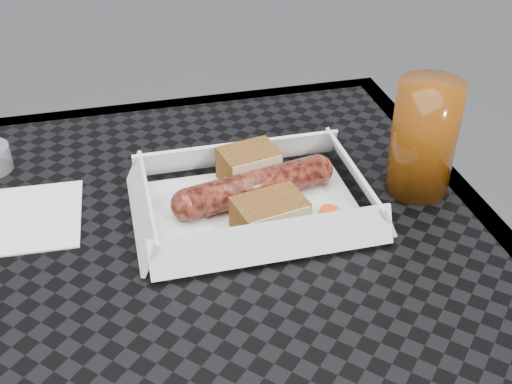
{
  "coord_description": "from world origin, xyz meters",
  "views": [
    {
      "loc": [
        0.02,
        -0.42,
        1.16
      ],
      "look_at": [
        0.15,
        0.11,
        0.78
      ],
      "focal_mm": 45.0,
      "sensor_mm": 36.0,
      "label": 1
    }
  ],
  "objects_px": {
    "food_tray": "(254,208)",
    "drink_glass": "(424,138)",
    "bratwurst": "(255,187)",
    "patio_table": "(131,365)"
  },
  "relations": [
    {
      "from": "patio_table",
      "to": "food_tray",
      "type": "distance_m",
      "value": 0.2
    },
    {
      "from": "patio_table",
      "to": "bratwurst",
      "type": "height_order",
      "value": "bratwurst"
    },
    {
      "from": "patio_table",
      "to": "drink_glass",
      "type": "bearing_deg",
      "value": 18.51
    },
    {
      "from": "food_tray",
      "to": "bratwurst",
      "type": "xyz_separation_m",
      "value": [
        0.0,
        0.01,
        0.02
      ]
    },
    {
      "from": "patio_table",
      "to": "food_tray",
      "type": "xyz_separation_m",
      "value": [
        0.15,
        0.12,
        0.08
      ]
    },
    {
      "from": "food_tray",
      "to": "bratwurst",
      "type": "height_order",
      "value": "bratwurst"
    },
    {
      "from": "patio_table",
      "to": "bratwurst",
      "type": "bearing_deg",
      "value": 39.74
    },
    {
      "from": "food_tray",
      "to": "bratwurst",
      "type": "distance_m",
      "value": 0.02
    },
    {
      "from": "food_tray",
      "to": "drink_glass",
      "type": "xyz_separation_m",
      "value": [
        0.19,
        -0.0,
        0.06
      ]
    },
    {
      "from": "food_tray",
      "to": "drink_glass",
      "type": "relative_size",
      "value": 1.7
    }
  ]
}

